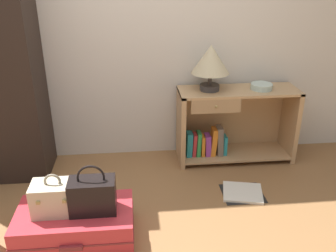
{
  "coord_description": "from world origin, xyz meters",
  "views": [
    {
      "loc": [
        0.0,
        -1.75,
        1.69
      ],
      "look_at": [
        0.26,
        0.8,
        0.55
      ],
      "focal_mm": 39.47,
      "sensor_mm": 36.0,
      "label": 1
    }
  ],
  "objects_px": {
    "train_case": "(55,198)",
    "open_book_on_floor": "(243,193)",
    "table_lamp": "(211,61)",
    "bowl": "(261,86)",
    "suitcase_large": "(76,224)",
    "bookshelf": "(230,125)",
    "handbag": "(93,195)"
  },
  "relations": [
    {
      "from": "table_lamp",
      "to": "suitcase_large",
      "type": "xyz_separation_m",
      "value": [
        -1.07,
        -0.99,
        -0.82
      ]
    },
    {
      "from": "table_lamp",
      "to": "train_case",
      "type": "distance_m",
      "value": 1.66
    },
    {
      "from": "suitcase_large",
      "to": "open_book_on_floor",
      "type": "height_order",
      "value": "suitcase_large"
    },
    {
      "from": "table_lamp",
      "to": "handbag",
      "type": "xyz_separation_m",
      "value": [
        -0.94,
        -1.0,
        -0.6
      ]
    },
    {
      "from": "table_lamp",
      "to": "suitcase_large",
      "type": "distance_m",
      "value": 1.68
    },
    {
      "from": "table_lamp",
      "to": "train_case",
      "type": "height_order",
      "value": "table_lamp"
    },
    {
      "from": "bowl",
      "to": "open_book_on_floor",
      "type": "xyz_separation_m",
      "value": [
        -0.28,
        -0.58,
        -0.69
      ]
    },
    {
      "from": "table_lamp",
      "to": "open_book_on_floor",
      "type": "distance_m",
      "value": 1.12
    },
    {
      "from": "suitcase_large",
      "to": "handbag",
      "type": "xyz_separation_m",
      "value": [
        0.13,
        -0.01,
        0.23
      ]
    },
    {
      "from": "train_case",
      "to": "open_book_on_floor",
      "type": "xyz_separation_m",
      "value": [
        1.36,
        0.39,
        -0.32
      ]
    },
    {
      "from": "train_case",
      "to": "open_book_on_floor",
      "type": "distance_m",
      "value": 1.45
    },
    {
      "from": "suitcase_large",
      "to": "train_case",
      "type": "relative_size",
      "value": 2.7
    },
    {
      "from": "bookshelf",
      "to": "bowl",
      "type": "relative_size",
      "value": 5.62
    },
    {
      "from": "bookshelf",
      "to": "train_case",
      "type": "relative_size",
      "value": 3.73
    },
    {
      "from": "bowl",
      "to": "open_book_on_floor",
      "type": "distance_m",
      "value": 0.95
    },
    {
      "from": "table_lamp",
      "to": "open_book_on_floor",
      "type": "height_order",
      "value": "table_lamp"
    },
    {
      "from": "bowl",
      "to": "handbag",
      "type": "distance_m",
      "value": 1.75
    },
    {
      "from": "handbag",
      "to": "table_lamp",
      "type": "bearing_deg",
      "value": 46.81
    },
    {
      "from": "bowl",
      "to": "table_lamp",
      "type": "bearing_deg",
      "value": 177.29
    },
    {
      "from": "suitcase_large",
      "to": "table_lamp",
      "type": "bearing_deg",
      "value": 42.8
    },
    {
      "from": "bookshelf",
      "to": "open_book_on_floor",
      "type": "height_order",
      "value": "bookshelf"
    },
    {
      "from": "suitcase_large",
      "to": "train_case",
      "type": "distance_m",
      "value": 0.24
    },
    {
      "from": "bookshelf",
      "to": "open_book_on_floor",
      "type": "xyz_separation_m",
      "value": [
        -0.04,
        -0.61,
        -0.32
      ]
    },
    {
      "from": "bookshelf",
      "to": "bowl",
      "type": "bearing_deg",
      "value": -6.17
    },
    {
      "from": "train_case",
      "to": "handbag",
      "type": "relative_size",
      "value": 0.84
    },
    {
      "from": "table_lamp",
      "to": "bowl",
      "type": "height_order",
      "value": "table_lamp"
    },
    {
      "from": "train_case",
      "to": "open_book_on_floor",
      "type": "height_order",
      "value": "train_case"
    },
    {
      "from": "bookshelf",
      "to": "table_lamp",
      "type": "xyz_separation_m",
      "value": [
        -0.21,
        -0.0,
        0.6
      ]
    },
    {
      "from": "table_lamp",
      "to": "bowl",
      "type": "distance_m",
      "value": 0.51
    },
    {
      "from": "suitcase_large",
      "to": "handbag",
      "type": "relative_size",
      "value": 2.27
    },
    {
      "from": "train_case",
      "to": "table_lamp",
      "type": "bearing_deg",
      "value": 39.95
    },
    {
      "from": "bookshelf",
      "to": "bowl",
      "type": "distance_m",
      "value": 0.44
    }
  ]
}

